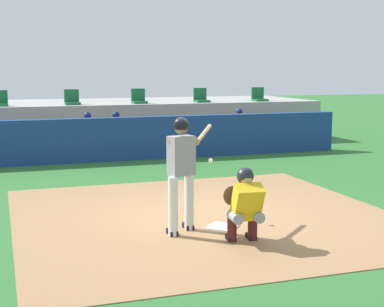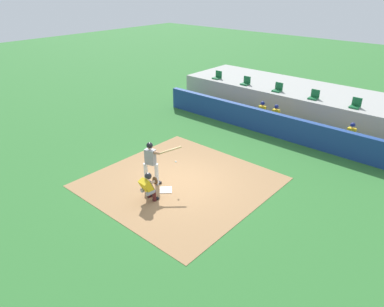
# 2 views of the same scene
# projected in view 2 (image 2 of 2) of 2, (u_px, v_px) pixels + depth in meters

# --- Properties ---
(ground_plane) EXTENTS (80.00, 80.00, 0.00)m
(ground_plane) POSITION_uv_depth(u_px,v_px,m) (180.00, 182.00, 13.82)
(ground_plane) COLOR #2D6B2D
(dirt_infield) EXTENTS (6.40, 6.40, 0.01)m
(dirt_infield) POSITION_uv_depth(u_px,v_px,m) (180.00, 182.00, 13.81)
(dirt_infield) COLOR #9E754C
(dirt_infield) RESTS_ON ground
(home_plate) EXTENTS (0.62, 0.62, 0.02)m
(home_plate) POSITION_uv_depth(u_px,v_px,m) (166.00, 190.00, 13.27)
(home_plate) COLOR white
(home_plate) RESTS_ON dirt_infield
(batter_at_plate) EXTENTS (1.06, 1.09, 1.80)m
(batter_at_plate) POSITION_uv_depth(u_px,v_px,m) (151.00, 161.00, 13.19)
(batter_at_plate) COLOR silver
(batter_at_plate) RESTS_ON ground
(catcher_crouched) EXTENTS (0.51, 1.77, 1.13)m
(catcher_crouched) POSITION_uv_depth(u_px,v_px,m) (149.00, 186.00, 12.44)
(catcher_crouched) COLOR gray
(catcher_crouched) RESTS_ON ground
(dugout_wall) EXTENTS (13.00, 0.30, 1.20)m
(dugout_wall) POSITION_uv_depth(u_px,v_px,m) (267.00, 123.00, 17.93)
(dugout_wall) COLOR navy
(dugout_wall) RESTS_ON ground
(dugout_bench) EXTENTS (11.80, 0.44, 0.45)m
(dugout_bench) POSITION_uv_depth(u_px,v_px,m) (276.00, 124.00, 18.77)
(dugout_bench) COLOR olive
(dugout_bench) RESTS_ON ground
(dugout_player_0) EXTENTS (0.49, 0.70, 1.30)m
(dugout_player_0) POSITION_uv_depth(u_px,v_px,m) (261.00, 113.00, 18.99)
(dugout_player_0) COLOR #939399
(dugout_player_0) RESTS_ON ground
(dugout_player_1) EXTENTS (0.49, 0.70, 1.30)m
(dugout_player_1) POSITION_uv_depth(u_px,v_px,m) (274.00, 117.00, 18.50)
(dugout_player_1) COLOR #939399
(dugout_player_1) RESTS_ON ground
(dugout_player_2) EXTENTS (0.49, 0.70, 1.30)m
(dugout_player_2) POSITION_uv_depth(u_px,v_px,m) (350.00, 136.00, 16.19)
(dugout_player_2) COLOR #939399
(dugout_player_2) RESTS_ON ground
(stands_platform) EXTENTS (15.00, 4.40, 1.40)m
(stands_platform) POSITION_uv_depth(u_px,v_px,m) (305.00, 101.00, 20.85)
(stands_platform) COLOR #9E9E99
(stands_platform) RESTS_ON ground
(stadium_seat_0) EXTENTS (0.46, 0.46, 0.48)m
(stadium_seat_0) POSITION_uv_depth(u_px,v_px,m) (218.00, 76.00, 22.65)
(stadium_seat_0) COLOR #196033
(stadium_seat_0) RESTS_ON stands_platform
(stadium_seat_1) EXTENTS (0.46, 0.46, 0.48)m
(stadium_seat_1) POSITION_uv_depth(u_px,v_px,m) (246.00, 82.00, 21.37)
(stadium_seat_1) COLOR #196033
(stadium_seat_1) RESTS_ON stands_platform
(stadium_seat_2) EXTENTS (0.46, 0.46, 0.48)m
(stadium_seat_2) POSITION_uv_depth(u_px,v_px,m) (278.00, 89.00, 20.09)
(stadium_seat_2) COLOR #196033
(stadium_seat_2) RESTS_ON stands_platform
(stadium_seat_3) EXTENTS (0.46, 0.46, 0.48)m
(stadium_seat_3) POSITION_uv_depth(u_px,v_px,m) (314.00, 96.00, 18.81)
(stadium_seat_3) COLOR #196033
(stadium_seat_3) RESTS_ON stands_platform
(stadium_seat_4) EXTENTS (0.46, 0.46, 0.48)m
(stadium_seat_4) POSITION_uv_depth(u_px,v_px,m) (356.00, 105.00, 17.53)
(stadium_seat_4) COLOR #196033
(stadium_seat_4) RESTS_ON stands_platform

